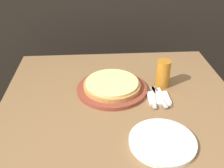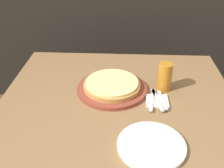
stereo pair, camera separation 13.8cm
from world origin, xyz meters
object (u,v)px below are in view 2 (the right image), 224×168
Objects in this scene: pizza_on_board at (112,86)px; beer_glass at (165,76)px; dinner_plate at (151,145)px; spoon at (162,100)px; dinner_knife at (157,100)px; fork at (152,100)px.

beer_glass is at bearing 5.81° from pizza_on_board.
dinner_plate is at bearing -102.71° from beer_glass.
beer_glass is at bearing 80.66° from spoon.
dinner_knife and spoon have the same top height.
dinner_knife is (-0.05, -0.13, -0.07)m from beer_glass.
beer_glass reaches higher than dinner_plate.
beer_glass is 0.14m from spoon.
spoon is at bearing 0.00° from dinner_knife.
fork is (0.03, 0.31, 0.01)m from dinner_plate.
spoon is at bearing 0.00° from fork.
dinner_plate is 0.31m from fork.
dinner_knife is (0.02, 0.00, 0.00)m from fork.
spoon is (0.02, 0.00, 0.00)m from dinner_knife.
pizza_on_board is 0.25m from dinner_knife.
dinner_plate reaches higher than fork.
pizza_on_board is 1.93× the size of dinner_knife.
beer_glass is at bearing 77.29° from dinner_plate.
fork and dinner_knife have the same top height.
pizza_on_board is at bearing 154.86° from fork.
fork is 1.17× the size of spoon.
spoon is (0.08, 0.31, 0.01)m from dinner_plate.
dinner_knife is (0.23, -0.10, -0.01)m from pizza_on_board.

